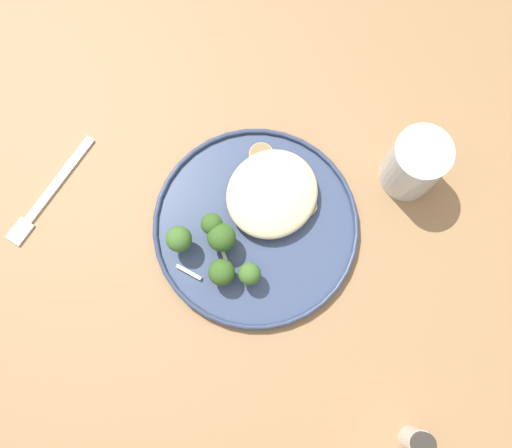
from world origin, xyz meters
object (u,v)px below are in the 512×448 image
object	(u,v)px
dinner_plate	(256,226)
seared_scallop_half_hidden	(277,211)
seared_scallop_front_small	(253,215)
broccoli_floret_left_leaning	(222,238)
seared_scallop_tilted_round	(261,155)
seared_scallop_tiny_bay	(307,207)
water_glass	(413,166)
seared_scallop_right_edge	(245,191)
seared_scallop_rear_pale	(261,200)
pepper_shaker	(417,441)
broccoli_floret_tall_stalk	(222,272)
broccoli_floret_center_pile	(250,274)
broccoli_floret_rear_charred	(179,239)
dinner_fork	(49,193)
broccoli_floret_near_rim	(209,222)

from	to	relation	value
dinner_plate	seared_scallop_half_hidden	world-z (taller)	seared_scallop_half_hidden
seared_scallop_front_small	broccoli_floret_left_leaning	xyz separation A→B (m)	(-0.06, 0.01, 0.02)
seared_scallop_tilted_round	seared_scallop_half_hidden	bearing A→B (deg)	-126.18
seared_scallop_tiny_bay	water_glass	distance (m)	0.16
seared_scallop_tiny_bay	seared_scallop_right_edge	size ratio (longest dim) A/B	0.76
seared_scallop_rear_pale	pepper_shaker	bearing A→B (deg)	-109.38
seared_scallop_half_hidden	seared_scallop_rear_pale	xyz separation A→B (m)	(-0.00, 0.03, -0.00)
broccoli_floret_tall_stalk	broccoli_floret_center_pile	size ratio (longest dim) A/B	1.06
broccoli_floret_rear_charred	water_glass	size ratio (longest dim) A/B	0.52
seared_scallop_tiny_bay	dinner_fork	size ratio (longest dim) A/B	0.14
seared_scallop_front_small	seared_scallop_right_edge	bearing A→B (deg)	57.94
seared_scallop_half_hidden	broccoli_floret_tall_stalk	world-z (taller)	broccoli_floret_tall_stalk
seared_scallop_rear_pale	water_glass	bearing A→B (deg)	-39.60
dinner_plate	dinner_fork	distance (m)	0.30
broccoli_floret_left_leaning	broccoli_floret_near_rim	bearing A→B (deg)	78.08
seared_scallop_tiny_bay	water_glass	bearing A→B (deg)	-31.37
broccoli_floret_near_rim	water_glass	bearing A→B (deg)	-35.08
water_glass	broccoli_floret_center_pile	bearing A→B (deg)	162.52
seared_scallop_rear_pale	dinner_fork	distance (m)	0.31
seared_scallop_tilted_round	pepper_shaker	size ratio (longest dim) A/B	0.52
broccoli_floret_tall_stalk	dinner_fork	xyz separation A→B (m)	(-0.07, 0.27, -0.04)
dinner_fork	seared_scallop_tiny_bay	bearing A→B (deg)	-54.73
seared_scallop_half_hidden	broccoli_floret_tall_stalk	distance (m)	0.12
seared_scallop_right_edge	broccoli_floret_left_leaning	size ratio (longest dim) A/B	0.66
seared_scallop_tilted_round	broccoli_floret_tall_stalk	size ratio (longest dim) A/B	0.72
broccoli_floret_tall_stalk	dinner_fork	size ratio (longest dim) A/B	0.26
seared_scallop_tilted_round	seared_scallop_rear_pale	bearing A→B (deg)	-141.47
seared_scallop_right_edge	pepper_shaker	world-z (taller)	pepper_shaker
seared_scallop_tilted_round	seared_scallop_front_small	bearing A→B (deg)	-148.22
dinner_plate	seared_scallop_tilted_round	bearing A→B (deg)	34.77
broccoli_floret_center_pile	dinner_fork	distance (m)	0.32
dinner_plate	seared_scallop_rear_pale	xyz separation A→B (m)	(0.03, 0.02, 0.01)
broccoli_floret_rear_charred	water_glass	xyz separation A→B (m)	(0.28, -0.18, 0.00)
seared_scallop_tilted_round	broccoli_floret_rear_charred	world-z (taller)	broccoli_floret_rear_charred
broccoli_floret_near_rim	seared_scallop_tilted_round	bearing A→B (deg)	4.71
broccoli_floret_tall_stalk	broccoli_floret_left_leaning	distance (m)	0.05
seared_scallop_half_hidden	water_glass	world-z (taller)	water_glass
seared_scallop_tilted_round	broccoli_floret_center_pile	size ratio (longest dim) A/B	0.76
seared_scallop_tilted_round	seared_scallop_right_edge	world-z (taller)	seared_scallop_right_edge
seared_scallop_half_hidden	broccoli_floret_left_leaning	size ratio (longest dim) A/B	0.49
seared_scallop_tiny_bay	broccoli_floret_left_leaning	xyz separation A→B (m)	(-0.11, 0.06, 0.02)
seared_scallop_rear_pale	seared_scallop_half_hidden	bearing A→B (deg)	-87.64
seared_scallop_tiny_bay	broccoli_floret_near_rim	xyz separation A→B (m)	(-0.11, 0.09, 0.02)
seared_scallop_half_hidden	seared_scallop_rear_pale	bearing A→B (deg)	92.36
seared_scallop_tilted_round	broccoli_floret_tall_stalk	world-z (taller)	broccoli_floret_tall_stalk
seared_scallop_front_small	pepper_shaker	xyz separation A→B (m)	(-0.10, -0.35, 0.01)
dinner_plate	seared_scallop_front_small	xyz separation A→B (m)	(0.01, 0.01, 0.01)
seared_scallop_half_hidden	seared_scallop_right_edge	size ratio (longest dim) A/B	0.74
broccoli_floret_rear_charred	broccoli_floret_center_pile	xyz separation A→B (m)	(0.02, -0.10, -0.00)
seared_scallop_tilted_round	seared_scallop_half_hidden	size ratio (longest dim) A/B	1.35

